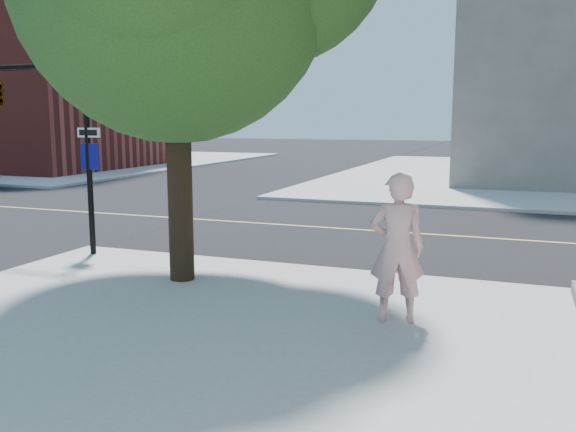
% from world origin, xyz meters
% --- Properties ---
extents(ground, '(140.00, 140.00, 0.00)m').
position_xyz_m(ground, '(0.00, 0.00, 0.00)').
color(ground, black).
rests_on(ground, ground).
extents(road_ew, '(140.00, 9.00, 0.01)m').
position_xyz_m(road_ew, '(0.00, 4.50, 0.01)').
color(road_ew, black).
rests_on(road_ew, ground).
extents(sidewalk_nw, '(26.00, 25.00, 0.12)m').
position_xyz_m(sidewalk_nw, '(-23.00, 21.50, 0.06)').
color(sidewalk_nw, '#A9A9A9').
rests_on(sidewalk_nw, ground).
extents(church, '(15.20, 12.00, 14.40)m').
position_xyz_m(church, '(-20.00, 18.00, 7.18)').
color(church, maroon).
rests_on(church, sidewalk_nw).
extents(man_on_phone, '(0.84, 0.67, 2.00)m').
position_xyz_m(man_on_phone, '(6.08, -2.60, 1.12)').
color(man_on_phone, '#E6A8AC').
rests_on(man_on_phone, sidewalk_se).
extents(signal_pole, '(3.46, 0.39, 3.90)m').
position_xyz_m(signal_pole, '(-2.30, -0.59, 3.30)').
color(signal_pole, black).
rests_on(signal_pole, sidewalk_se).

